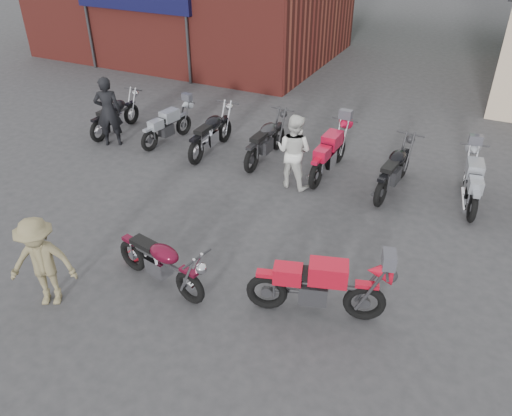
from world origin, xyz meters
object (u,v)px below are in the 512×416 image
at_px(row_bike_0, 115,113).
at_px(row_bike_3, 266,138).
at_px(sportbike, 319,284).
at_px(person_tan, 42,263).
at_px(person_dark, 108,112).
at_px(row_bike_1, 167,124).
at_px(helmet, 133,256).
at_px(row_bike_4, 329,151).
at_px(person_light, 294,151).
at_px(row_bike_2, 211,131).
at_px(row_bike_5, 395,167).
at_px(vintage_motorcycle, 160,260).
at_px(row_bike_6, 473,180).

distance_m(row_bike_0, row_bike_3, 4.74).
relative_size(sportbike, person_tan, 1.31).
relative_size(person_dark, row_bike_1, 1.03).
xyz_separation_m(helmet, row_bike_4, (2.14, 5.04, 0.50)).
xyz_separation_m(person_dark, person_light, (5.45, 0.05, -0.07)).
xyz_separation_m(person_dark, row_bike_4, (6.02, 0.98, -0.34)).
bearing_deg(helmet, person_light, 69.11).
distance_m(sportbike, row_bike_4, 5.04).
xyz_separation_m(row_bike_2, row_bike_5, (4.89, 0.04, -0.00)).
bearing_deg(row_bike_5, sportbike, -176.03).
bearing_deg(row_bike_5, row_bike_0, 96.51).
xyz_separation_m(person_tan, row_bike_0, (-3.77, 6.31, -0.26)).
xyz_separation_m(person_tan, row_bike_3, (0.96, 6.59, -0.23)).
bearing_deg(person_tan, row_bike_1, 79.54).
height_order(person_dark, row_bike_4, person_dark).
relative_size(vintage_motorcycle, helmet, 7.20).
distance_m(row_bike_2, row_bike_4, 3.27).
relative_size(person_dark, row_bike_5, 0.91).
relative_size(row_bike_3, row_bike_4, 0.98).
height_order(person_dark, person_tan, person_dark).
relative_size(person_tan, row_bike_3, 0.79).
relative_size(person_tan, row_bike_6, 0.83).
bearing_deg(row_bike_4, sportbike, -160.52).
bearing_deg(vintage_motorcycle, row_bike_0, 146.92).
height_order(person_tan, row_bike_6, person_tan).
bearing_deg(sportbike, row_bike_5, 71.47).
xyz_separation_m(person_light, person_tan, (-2.13, -5.62, -0.06)).
bearing_deg(row_bike_0, sportbike, -119.50).
distance_m(vintage_motorcycle, row_bike_1, 6.26).
height_order(helmet, person_dark, person_dark).
xyz_separation_m(row_bike_1, row_bike_5, (6.33, 0.03, 0.07)).
bearing_deg(sportbike, row_bike_4, 90.38).
relative_size(person_light, row_bike_6, 0.89).
bearing_deg(helmet, person_dark, 133.69).
height_order(vintage_motorcycle, person_dark, person_dark).
height_order(row_bike_4, row_bike_6, row_bike_4).
xyz_separation_m(helmet, row_bike_3, (0.40, 5.08, 0.49)).
height_order(sportbike, row_bike_0, sportbike).
relative_size(helmet, row_bike_6, 0.14).
height_order(person_light, row_bike_6, person_light).
bearing_deg(vintage_motorcycle, row_bike_3, 106.68).
xyz_separation_m(vintage_motorcycle, row_bike_3, (-0.52, 5.40, 0.03)).
distance_m(person_light, row_bike_3, 1.54).
bearing_deg(person_tan, row_bike_3, 53.89).
distance_m(helmet, row_bike_2, 5.02).
xyz_separation_m(row_bike_3, row_bike_4, (1.74, -0.04, 0.01)).
xyz_separation_m(row_bike_4, row_bike_5, (1.63, -0.13, -0.01)).
bearing_deg(row_bike_0, row_bike_2, -88.46).
bearing_deg(person_light, vintage_motorcycle, 87.23).
height_order(person_tan, row_bike_4, person_tan).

